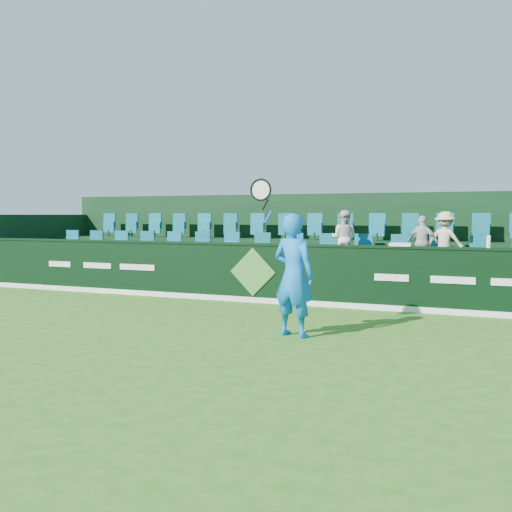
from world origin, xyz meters
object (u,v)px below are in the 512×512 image
at_px(spectator_middle, 422,242).
at_px(towel, 400,244).
at_px(tennis_player, 293,274).
at_px(spectator_right, 445,240).
at_px(spectator_left, 344,238).
at_px(drinks_bottle, 489,242).

distance_m(spectator_middle, towel, 1.17).
bearing_deg(spectator_middle, towel, 89.58).
bearing_deg(tennis_player, spectator_right, 64.37).
bearing_deg(spectator_left, towel, 148.37).
relative_size(tennis_player, drinks_bottle, 10.98).
bearing_deg(drinks_bottle, spectator_left, 160.35).
distance_m(tennis_player, drinks_bottle, 4.37).
relative_size(spectator_left, spectator_right, 1.03).
bearing_deg(drinks_bottle, tennis_player, -132.84).
relative_size(spectator_right, drinks_bottle, 5.23).
distance_m(towel, drinks_bottle, 1.69).
bearing_deg(spectator_left, tennis_player, 98.47).
xyz_separation_m(tennis_player, spectator_right, (2.07, 4.31, 0.41)).
relative_size(spectator_middle, spectator_right, 0.93).
height_order(spectator_middle, drinks_bottle, spectator_middle).
bearing_deg(drinks_bottle, spectator_middle, 140.57).
height_order(tennis_player, spectator_left, tennis_player).
height_order(spectator_left, spectator_right, spectator_left).
height_order(spectator_right, drinks_bottle, spectator_right).
height_order(towel, drinks_bottle, drinks_bottle).
relative_size(tennis_player, spectator_left, 2.05).
xyz_separation_m(spectator_middle, drinks_bottle, (1.36, -1.12, 0.08)).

